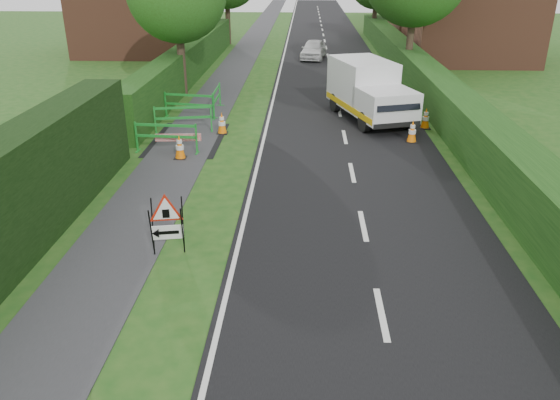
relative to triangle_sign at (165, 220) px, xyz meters
name	(u,v)px	position (x,y,z in m)	size (l,w,h in m)	color
ground	(235,347)	(1.81, -2.97, -0.82)	(120.00, 120.00, 0.00)	#1B4C15
road_surface	(325,43)	(4.31, 32.03, -0.81)	(6.00, 90.00, 0.02)	black
footpath	(252,42)	(-1.19, 32.03, -0.81)	(2.00, 90.00, 0.02)	#2D2D30
hedge_west_far	(192,77)	(-3.19, 19.03, -0.82)	(1.00, 24.00, 1.80)	#14380F
hedge_east	(432,107)	(8.31, 13.03, -0.82)	(1.20, 50.00, 1.50)	#14380F
house_west	(137,7)	(-8.19, 27.03, 2.08)	(7.50, 7.40, 7.88)	brown
house_east_a	(471,11)	(12.81, 25.03, 2.08)	(7.50, 7.40, 7.88)	brown
triangle_sign	(165,220)	(0.00, 0.00, 0.00)	(0.93, 0.93, 1.18)	black
works_van	(369,89)	(5.34, 11.08, 0.34)	(3.23, 5.11, 2.18)	silver
traffic_cone_0	(412,131)	(6.58, 8.09, -0.43)	(0.38, 0.38, 0.79)	black
traffic_cone_1	(426,118)	(7.37, 9.80, -0.43)	(0.38, 0.38, 0.79)	black
traffic_cone_2	(390,98)	(6.46, 12.88, -0.43)	(0.38, 0.38, 0.79)	black
traffic_cone_3	(180,147)	(-1.02, 6.05, -0.43)	(0.38, 0.38, 0.79)	black
traffic_cone_4	(222,123)	(-0.08, 8.80, -0.43)	(0.38, 0.38, 0.79)	black
ped_barrier_0	(166,134)	(-1.58, 6.62, -0.19)	(2.08, 0.50, 1.00)	#188426
ped_barrier_1	(183,116)	(-1.49, 8.87, -0.19)	(2.09, 0.73, 1.00)	#188426
ped_barrier_2	(189,103)	(-1.65, 10.80, -0.19)	(2.09, 0.68, 1.00)	#188426
ped_barrier_3	(216,97)	(-0.73, 11.81, -0.19)	(0.37, 2.06, 1.00)	#188426
redwhite_plank	(179,151)	(-1.24, 6.85, -0.82)	(1.50, 0.04, 0.25)	red
hatchback_car	(313,49)	(3.36, 24.96, -0.24)	(1.37, 3.41, 1.16)	white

